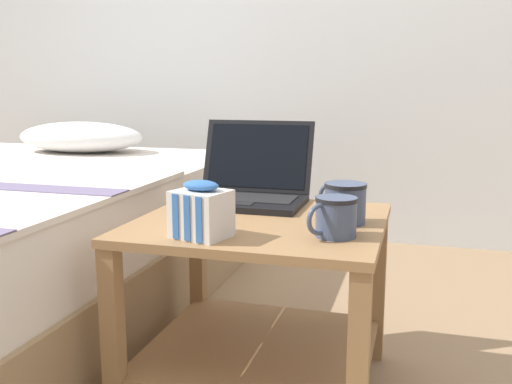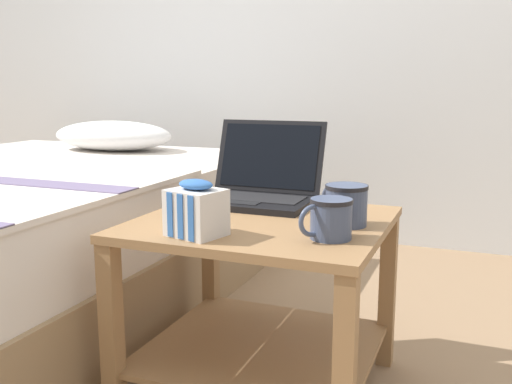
% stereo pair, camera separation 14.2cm
% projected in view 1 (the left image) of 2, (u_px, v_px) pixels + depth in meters
% --- Properties ---
extents(bedside_table, '(0.63, 0.59, 0.47)m').
position_uv_depth(bedside_table, '(261.00, 280.00, 1.51)').
color(bedside_table, '#997047').
rests_on(bedside_table, ground_plane).
extents(laptop, '(0.34, 0.31, 0.23)m').
position_uv_depth(laptop, '(248.00, 186.00, 1.69)').
color(laptop, black).
rests_on(laptop, bedside_table).
extents(mug_front_left, '(0.11, 0.12, 0.09)m').
position_uv_depth(mug_front_left, '(335.00, 215.00, 1.30)').
color(mug_front_left, '#3F4C6B').
rests_on(mug_front_left, bedside_table).
extents(mug_front_right, '(0.13, 0.12, 0.10)m').
position_uv_depth(mug_front_right, '(344.00, 201.00, 1.43)').
color(mug_front_right, '#3F4C6B').
rests_on(mug_front_right, bedside_table).
extents(snack_bag, '(0.14, 0.13, 0.13)m').
position_uv_depth(snack_bag, '(201.00, 211.00, 1.29)').
color(snack_bag, silver).
rests_on(snack_bag, bedside_table).
extents(cell_phone, '(0.08, 0.15, 0.01)m').
position_uv_depth(cell_phone, '(338.00, 206.00, 1.61)').
color(cell_phone, '#B7BABC').
rests_on(cell_phone, bedside_table).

